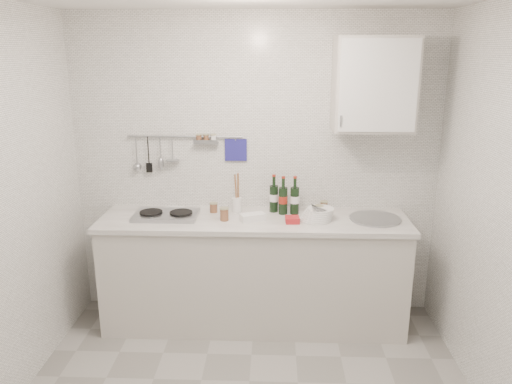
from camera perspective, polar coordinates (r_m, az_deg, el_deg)
back_wall at (r=4.15m, az=-0.07°, el=2.68°), size 3.00×0.02×2.50m
counter at (r=4.13m, az=-0.14°, el=-9.37°), size 2.44×0.64×0.96m
wall_rail at (r=4.14m, az=-8.39°, el=4.99°), size 0.98×0.09×0.34m
wall_cabinet at (r=3.93m, az=13.34°, el=11.87°), size 0.60×0.38×0.70m
plate_stack_hob at (r=4.08m, az=-9.61°, el=-2.37°), size 0.30×0.30×0.02m
plate_stack_sink at (r=3.93m, az=7.10°, el=-2.52°), size 0.26×0.25×0.10m
wine_bottles at (r=4.03m, az=3.20°, el=-0.31°), size 0.24×0.13×0.31m
butter_dish at (r=3.88m, az=-0.39°, el=-2.90°), size 0.21×0.16×0.06m
strawberry_punnet at (r=3.85m, az=4.18°, el=-3.17°), size 0.11×0.11×0.04m
utensil_crock at (r=4.07m, az=-2.18°, el=-1.25°), size 0.08×0.08×0.33m
jar_a at (r=4.09m, az=-4.87°, el=-1.76°), size 0.07×0.07×0.08m
jar_b at (r=4.17m, az=7.77°, el=-1.54°), size 0.06×0.06×0.08m
jar_c at (r=3.99m, az=7.22°, el=-2.17°), size 0.07×0.07×0.10m
jar_d at (r=3.88m, az=-3.65°, el=-2.52°), size 0.07×0.07×0.10m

